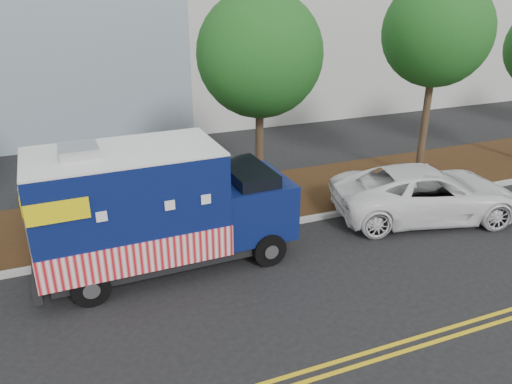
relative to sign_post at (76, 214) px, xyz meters
name	(u,v)px	position (x,y,z in m)	size (l,w,h in m)	color
ground	(241,259)	(3.97, -1.96, -1.20)	(120.00, 120.00, 0.00)	black
curb	(224,234)	(3.97, -0.56, -1.12)	(120.00, 0.18, 0.15)	#9E9E99
mulch_strip	(204,207)	(3.97, 1.54, -1.12)	(120.00, 4.00, 0.15)	black
centerline_near	(319,367)	(3.97, -6.41, -1.19)	(120.00, 0.10, 0.01)	gold
centerline_far	(326,376)	(3.97, -6.66, -1.19)	(120.00, 0.10, 0.01)	gold
tree_b	(260,55)	(5.83, 1.24, 3.73)	(3.83, 3.83, 6.86)	#38281C
tree_c	(437,32)	(12.10, 0.88, 4.20)	(3.66, 3.66, 7.24)	#38281C
sign_post	(76,214)	(0.00, 0.00, 0.00)	(0.06, 0.06, 2.40)	#473828
food_truck	(153,211)	(1.80, -1.44, 0.39)	(6.73, 2.68, 3.51)	black
white_car	(426,193)	(10.36, -1.63, -0.38)	(2.72, 5.89, 1.64)	white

